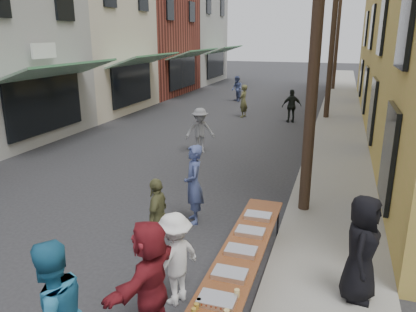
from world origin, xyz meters
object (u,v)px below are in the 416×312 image
Objects in this scene: serving_table at (245,246)px; catering_tray_sausage at (217,300)px; server at (362,248)px; utility_pole_far at (338,30)px; utility_pole_near at (317,19)px; utility_pole_mid at (333,27)px.

catering_tray_sausage is at bearing -90.00° from serving_table.
server is (1.84, 1.69, 0.19)m from catering_tray_sausage.
utility_pole_far is 2.25× the size of serving_table.
serving_table is 1.65m from catering_tray_sausage.
utility_pole_near is at bearing 28.53° from server.
utility_pole_mid is 18.00× the size of catering_tray_sausage.
server reaches higher than serving_table.
catering_tray_sausage is (-0.70, -4.99, -3.71)m from utility_pole_near.
utility_pole_far reaches higher than catering_tray_sausage.
utility_pole_mid is 1.00× the size of utility_pole_far.
utility_pole_far is at bearing 11.88° from server.
utility_pole_mid reaches higher than server.
server is (1.14, -3.30, -3.52)m from utility_pole_near.
utility_pole_mid is (0.00, 12.00, 0.00)m from utility_pole_near.
server is at bearing 42.55° from catering_tray_sausage.
utility_pole_far is 27.55m from server.
catering_tray_sausage is at bearing -92.37° from utility_pole_mid.
utility_pole_near is 4.96m from server.
server is (1.14, -15.30, -3.52)m from utility_pole_mid.
utility_pole_far is at bearing 88.61° from catering_tray_sausage.
utility_pole_mid is 12.00m from utility_pole_far.
catering_tray_sausage is 0.29× the size of server.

